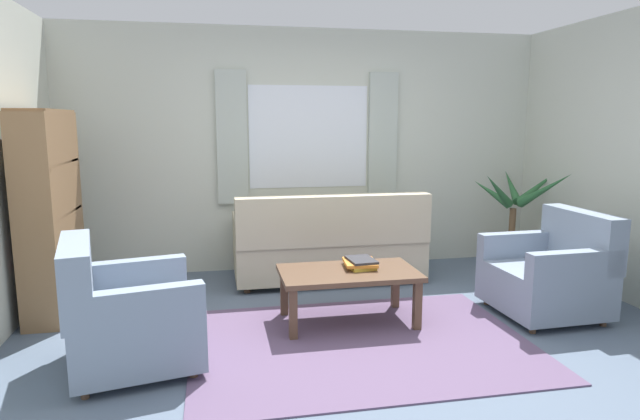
{
  "coord_description": "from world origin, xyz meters",
  "views": [
    {
      "loc": [
        -1.03,
        -3.64,
        1.63
      ],
      "look_at": [
        -0.17,
        0.7,
        0.89
      ],
      "focal_mm": 30.28,
      "sensor_mm": 36.0,
      "label": 1
    }
  ],
  "objects_px": {
    "book_stack_on_table": "(360,263)",
    "bookshelf": "(55,225)",
    "armchair_right": "(551,274)",
    "armchair_left": "(124,316)",
    "couch": "(329,246)",
    "potted_plant": "(514,228)",
    "coffee_table": "(348,277)"
  },
  "relations": [
    {
      "from": "book_stack_on_table",
      "to": "bookshelf",
      "type": "height_order",
      "value": "bookshelf"
    },
    {
      "from": "book_stack_on_table",
      "to": "bookshelf",
      "type": "distance_m",
      "value": 2.57
    },
    {
      "from": "coffee_table",
      "to": "bookshelf",
      "type": "bearing_deg",
      "value": 163.3
    },
    {
      "from": "book_stack_on_table",
      "to": "bookshelf",
      "type": "xyz_separation_m",
      "value": [
        -2.48,
        0.64,
        0.29
      ]
    },
    {
      "from": "armchair_right",
      "to": "bookshelf",
      "type": "bearing_deg",
      "value": -103.6
    },
    {
      "from": "armchair_left",
      "to": "coffee_table",
      "type": "height_order",
      "value": "armchair_left"
    },
    {
      "from": "coffee_table",
      "to": "bookshelf",
      "type": "height_order",
      "value": "bookshelf"
    },
    {
      "from": "couch",
      "to": "coffee_table",
      "type": "xyz_separation_m",
      "value": [
        -0.09,
        -1.17,
        0.01
      ]
    },
    {
      "from": "couch",
      "to": "armchair_left",
      "type": "distance_m",
      "value": 2.41
    },
    {
      "from": "couch",
      "to": "armchair_left",
      "type": "bearing_deg",
      "value": 43.63
    },
    {
      "from": "couch",
      "to": "bookshelf",
      "type": "distance_m",
      "value": 2.53
    },
    {
      "from": "couch",
      "to": "potted_plant",
      "type": "height_order",
      "value": "potted_plant"
    },
    {
      "from": "armchair_right",
      "to": "coffee_table",
      "type": "height_order",
      "value": "armchair_right"
    },
    {
      "from": "armchair_left",
      "to": "book_stack_on_table",
      "type": "bearing_deg",
      "value": -84.33
    },
    {
      "from": "armchair_left",
      "to": "coffee_table",
      "type": "xyz_separation_m",
      "value": [
        1.65,
        0.49,
        0.03
      ]
    },
    {
      "from": "coffee_table",
      "to": "couch",
      "type": "bearing_deg",
      "value": 85.55
    },
    {
      "from": "couch",
      "to": "book_stack_on_table",
      "type": "height_order",
      "value": "couch"
    },
    {
      "from": "armchair_left",
      "to": "book_stack_on_table",
      "type": "height_order",
      "value": "armchair_left"
    },
    {
      "from": "armchair_right",
      "to": "coffee_table",
      "type": "distance_m",
      "value": 1.73
    },
    {
      "from": "armchair_right",
      "to": "bookshelf",
      "type": "relative_size",
      "value": 0.51
    },
    {
      "from": "book_stack_on_table",
      "to": "bookshelf",
      "type": "relative_size",
      "value": 0.19
    },
    {
      "from": "book_stack_on_table",
      "to": "potted_plant",
      "type": "height_order",
      "value": "potted_plant"
    },
    {
      "from": "armchair_right",
      "to": "bookshelf",
      "type": "xyz_separation_m",
      "value": [
        -4.09,
        0.84,
        0.41
      ]
    },
    {
      "from": "armchair_right",
      "to": "bookshelf",
      "type": "distance_m",
      "value": 4.19
    },
    {
      "from": "armchair_right",
      "to": "book_stack_on_table",
      "type": "bearing_deg",
      "value": -99.21
    },
    {
      "from": "bookshelf",
      "to": "armchair_right",
      "type": "bearing_deg",
      "value": 78.34
    },
    {
      "from": "coffee_table",
      "to": "potted_plant",
      "type": "xyz_separation_m",
      "value": [
        2.18,
        1.22,
        0.08
      ]
    },
    {
      "from": "armchair_right",
      "to": "potted_plant",
      "type": "height_order",
      "value": "potted_plant"
    },
    {
      "from": "couch",
      "to": "armchair_right",
      "type": "bearing_deg",
      "value": 141.39
    },
    {
      "from": "armchair_left",
      "to": "armchair_right",
      "type": "bearing_deg",
      "value": -95.9
    },
    {
      "from": "armchair_left",
      "to": "couch",
      "type": "bearing_deg",
      "value": -58.25
    },
    {
      "from": "couch",
      "to": "book_stack_on_table",
      "type": "xyz_separation_m",
      "value": [
        0.03,
        -1.1,
        0.11
      ]
    }
  ]
}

